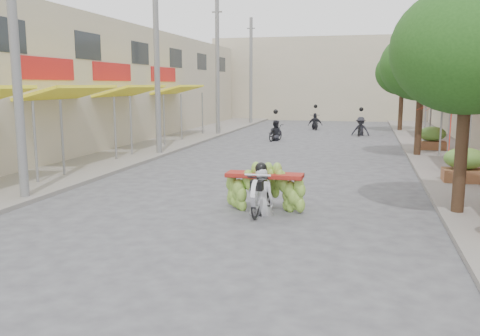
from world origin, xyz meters
name	(u,v)px	position (x,y,z in m)	size (l,w,h in m)	color
ground	(176,253)	(0.00, 0.00, 0.00)	(120.00, 120.00, 0.00)	#55555A
sidewalk_left	(153,145)	(-7.00, 15.00, 0.06)	(4.00, 60.00, 0.12)	gray
sidewalk_right	(454,154)	(7.00, 15.00, 0.06)	(4.00, 60.00, 0.12)	gray
shophouse_row_left	(49,85)	(-11.98, 13.98, 3.00)	(9.77, 40.00, 6.00)	#BCB094
far_building	(330,79)	(0.00, 38.00, 3.50)	(20.00, 6.00, 7.00)	#BCB094
utility_pole_near	(14,44)	(-5.40, 3.00, 4.03)	(0.60, 0.24, 8.00)	slate
utility_pole_mid	(157,61)	(-5.40, 12.00, 4.03)	(0.60, 0.24, 8.00)	slate
utility_pole_far	(217,68)	(-5.40, 21.00, 4.03)	(0.60, 0.24, 8.00)	slate
utility_pole_back	(251,71)	(-5.40, 30.00, 4.03)	(0.60, 0.24, 8.00)	slate
street_tree_near	(469,50)	(5.40, 4.00, 3.78)	(3.40, 3.40, 5.25)	#3A2719
street_tree_mid	(422,66)	(5.40, 14.00, 3.78)	(3.40, 3.40, 5.25)	#3A2719
street_tree_far	(403,73)	(5.40, 26.00, 3.78)	(3.40, 3.40, 5.25)	#3A2719
produce_crate_mid	(464,162)	(6.20, 8.00, 0.71)	(1.20, 0.88, 1.16)	brown
produce_crate_far	(432,136)	(6.20, 16.00, 0.71)	(1.20, 0.88, 1.16)	brown
banana_motorbike	(263,184)	(0.95, 3.24, 0.70)	(2.20, 1.87, 2.10)	black
market_umbrella	(453,99)	(5.92, 8.97, 2.59)	(2.86, 2.86, 1.98)	red
pedestrian	(427,129)	(6.00, 16.17, 1.03)	(1.04, 0.88, 1.81)	silver
bg_motorbike_a	(275,127)	(-1.51, 18.90, 0.76)	(0.92, 1.63, 1.95)	black
bg_motorbike_b	(361,122)	(2.96, 22.85, 0.84)	(1.13, 1.76, 1.95)	black
bg_motorbike_c	(315,118)	(-0.09, 26.39, 0.78)	(1.04, 1.81, 1.95)	black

